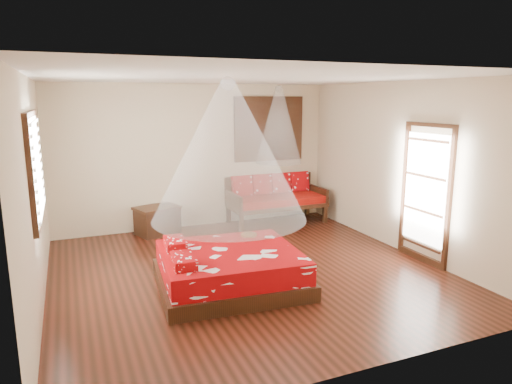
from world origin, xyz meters
TOP-DOWN VIEW (x-y plane):
  - room at (0.00, 0.00)m, footprint 5.54×5.54m
  - bed at (-0.43, -0.40)m, footprint 2.04×1.87m
  - daybed at (1.55, 2.39)m, footprint 1.96×0.87m
  - storage_chest at (-0.87, 2.45)m, footprint 0.91×0.78m
  - shutter_panel at (1.55, 2.72)m, footprint 1.52×0.06m
  - window_left at (-2.71, 0.20)m, footprint 0.10×1.74m
  - glazed_door at (2.72, -0.60)m, footprint 0.08×1.02m
  - wine_tray at (0.08, 0.15)m, footprint 0.24×0.24m
  - mosquito_net_main at (-0.42, -0.40)m, footprint 2.04×2.04m
  - mosquito_net_daybed at (1.55, 2.25)m, footprint 0.92×0.92m

SIDE VIEW (x-z plane):
  - bed at x=-0.43m, z-range -0.06..0.56m
  - storage_chest at x=-0.87m, z-range 0.00..0.53m
  - daybed at x=1.55m, z-range 0.03..1.01m
  - wine_tray at x=0.08m, z-range 0.45..0.65m
  - glazed_door at x=2.72m, z-range -0.01..2.15m
  - room at x=0.00m, z-range -0.02..2.82m
  - window_left at x=-2.71m, z-range 1.03..2.37m
  - mosquito_net_main at x=-0.42m, z-range 0.95..2.75m
  - shutter_panel at x=1.55m, z-range 1.24..2.56m
  - mosquito_net_daybed at x=1.55m, z-range 1.25..2.75m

